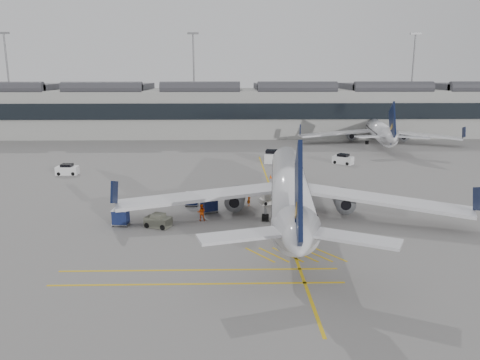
{
  "coord_description": "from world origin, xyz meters",
  "views": [
    {
      "loc": [
        4.43,
        -44.43,
        15.32
      ],
      "look_at": [
        5.59,
        4.15,
        4.0
      ],
      "focal_mm": 35.0,
      "sensor_mm": 36.0,
      "label": 1
    }
  ],
  "objects_px": {
    "airliner_main": "(290,188)",
    "ramp_agent_a": "(249,199)",
    "ramp_agent_b": "(201,212)",
    "pushback_tug": "(158,221)",
    "baggage_cart_a": "(235,196)",
    "belt_loader": "(273,199)"
  },
  "relations": [
    {
      "from": "belt_loader",
      "to": "ramp_agent_a",
      "type": "bearing_deg",
      "value": -176.43
    },
    {
      "from": "belt_loader",
      "to": "pushback_tug",
      "type": "height_order",
      "value": "belt_loader"
    },
    {
      "from": "airliner_main",
      "to": "belt_loader",
      "type": "height_order",
      "value": "airliner_main"
    },
    {
      "from": "airliner_main",
      "to": "ramp_agent_b",
      "type": "relative_size",
      "value": 22.64
    },
    {
      "from": "baggage_cart_a",
      "to": "ramp_agent_a",
      "type": "height_order",
      "value": "baggage_cart_a"
    },
    {
      "from": "airliner_main",
      "to": "baggage_cart_a",
      "type": "height_order",
      "value": "airliner_main"
    },
    {
      "from": "airliner_main",
      "to": "baggage_cart_a",
      "type": "xyz_separation_m",
      "value": [
        -5.74,
        5.43,
        -2.28
      ]
    },
    {
      "from": "airliner_main",
      "to": "ramp_agent_b",
      "type": "xyz_separation_m",
      "value": [
        -9.41,
        -1.1,
        -2.26
      ]
    },
    {
      "from": "airliner_main",
      "to": "belt_loader",
      "type": "relative_size",
      "value": 9.54
    },
    {
      "from": "airliner_main",
      "to": "ramp_agent_a",
      "type": "height_order",
      "value": "airliner_main"
    },
    {
      "from": "ramp_agent_b",
      "to": "baggage_cart_a",
      "type": "bearing_deg",
      "value": -119.88
    },
    {
      "from": "ramp_agent_b",
      "to": "pushback_tug",
      "type": "xyz_separation_m",
      "value": [
        -4.23,
        -2.08,
        -0.27
      ]
    },
    {
      "from": "ramp_agent_b",
      "to": "pushback_tug",
      "type": "bearing_deg",
      "value": 25.69
    },
    {
      "from": "airliner_main",
      "to": "baggage_cart_a",
      "type": "relative_size",
      "value": 21.89
    },
    {
      "from": "airliner_main",
      "to": "belt_loader",
      "type": "distance_m",
      "value": 6.05
    },
    {
      "from": "ramp_agent_a",
      "to": "ramp_agent_b",
      "type": "distance_m",
      "value": 7.5
    },
    {
      "from": "airliner_main",
      "to": "baggage_cart_a",
      "type": "bearing_deg",
      "value": 142.02
    },
    {
      "from": "airliner_main",
      "to": "pushback_tug",
      "type": "height_order",
      "value": "airliner_main"
    },
    {
      "from": "airliner_main",
      "to": "ramp_agent_a",
      "type": "bearing_deg",
      "value": 139.85
    },
    {
      "from": "belt_loader",
      "to": "baggage_cart_a",
      "type": "distance_m",
      "value": 4.49
    },
    {
      "from": "ramp_agent_b",
      "to": "ramp_agent_a",
      "type": "bearing_deg",
      "value": -134.76
    },
    {
      "from": "ramp_agent_a",
      "to": "airliner_main",
      "type": "bearing_deg",
      "value": -109.19
    }
  ]
}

